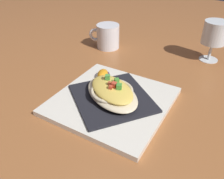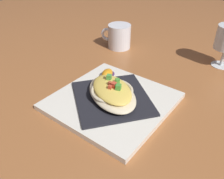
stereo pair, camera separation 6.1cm
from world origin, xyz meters
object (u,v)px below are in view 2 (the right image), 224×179
object	(u,v)px
square_plate	(112,101)
coffee_mug	(119,38)
gratin_dish	(112,91)
orange_garnish	(107,74)

from	to	relation	value
square_plate	coffee_mug	world-z (taller)	coffee_mug
square_plate	gratin_dish	distance (m)	0.03
square_plate	coffee_mug	xyz separation A→B (m)	(-0.28, -0.24, 0.03)
gratin_dish	square_plate	bearing A→B (deg)	0.91
orange_garnish	coffee_mug	world-z (taller)	coffee_mug
gratin_dish	orange_garnish	bearing A→B (deg)	-128.09
gratin_dish	orange_garnish	distance (m)	0.12
square_plate	coffee_mug	size ratio (longest dim) A/B	2.54
square_plate	coffee_mug	distance (m)	0.37
orange_garnish	gratin_dish	bearing A→B (deg)	51.91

